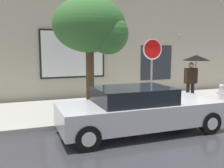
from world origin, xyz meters
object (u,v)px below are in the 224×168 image
at_px(pedestrian_with_umbrella, 195,65).
at_px(parked_car, 139,110).
at_px(street_tree, 93,27).
at_px(stop_sign, 152,60).
at_px(fire_hydrant, 221,93).

bearing_deg(pedestrian_with_umbrella, parked_car, -149.68).
bearing_deg(street_tree, stop_sign, -12.93).
bearing_deg(stop_sign, fire_hydrant, 6.17).
height_order(street_tree, stop_sign, street_tree).
distance_m(pedestrian_with_umbrella, stop_sign, 2.21).
bearing_deg(fire_hydrant, stop_sign, -173.83).
height_order(pedestrian_with_umbrella, stop_sign, stop_sign).
relative_size(pedestrian_with_umbrella, street_tree, 0.50).
relative_size(fire_hydrant, pedestrian_with_umbrella, 0.38).
bearing_deg(pedestrian_with_umbrella, fire_hydrant, 0.85).
xyz_separation_m(fire_hydrant, pedestrian_with_umbrella, (-1.48, -0.02, 1.26)).
bearing_deg(street_tree, pedestrian_with_umbrella, -1.35).
bearing_deg(pedestrian_with_umbrella, stop_sign, -170.25).
bearing_deg(fire_hydrant, street_tree, 179.22).
distance_m(parked_car, stop_sign, 2.54).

